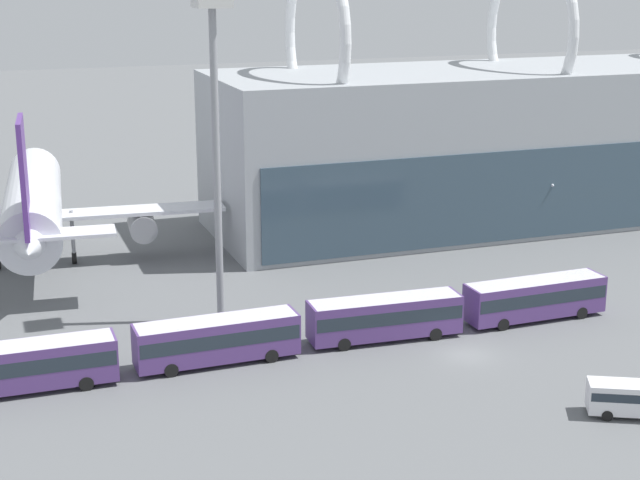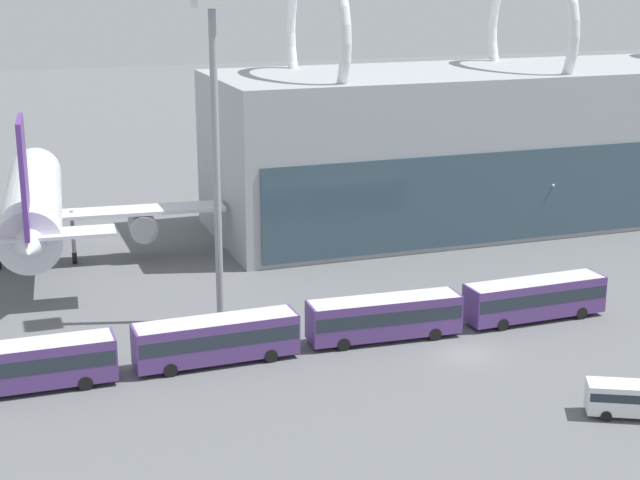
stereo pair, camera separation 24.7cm
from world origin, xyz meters
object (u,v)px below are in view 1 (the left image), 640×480
shuttle_bus_0 (27,364)px  service_van_foreground (632,397)px  shuttle_bus_3 (535,296)px  shuttle_bus_1 (217,338)px  shuttle_bus_2 (385,315)px  airliner_at_gate_near (32,205)px  airliner_at_gate_far (493,155)px  floodlight_mast (215,113)px

shuttle_bus_0 → service_van_foreground: (35.90, -16.98, -0.64)m
shuttle_bus_0 → shuttle_bus_3: (39.55, 0.46, 0.00)m
shuttle_bus_1 → shuttle_bus_2: bearing=-0.3°
shuttle_bus_0 → shuttle_bus_1: 13.19m
shuttle_bus_1 → airliner_at_gate_near: bearing=108.4°
airliner_at_gate_far → shuttle_bus_2: bearing=150.1°
shuttle_bus_2 → service_van_foreground: (9.53, -17.47, -0.64)m
airliner_at_gate_far → shuttle_bus_1: size_ratio=3.09×
airliner_at_gate_far → shuttle_bus_1: (-43.22, -37.25, -3.90)m
airliner_at_gate_near → shuttle_bus_2: airliner_at_gate_near is taller
airliner_at_gate_near → shuttle_bus_1: bearing=-155.7°
airliner_at_gate_far → shuttle_bus_0: airliner_at_gate_far is taller
shuttle_bus_1 → floodlight_mast: floodlight_mast is taller
airliner_at_gate_near → shuttle_bus_3: size_ratio=3.04×
shuttle_bus_2 → floodlight_mast: (-10.78, 8.36, 14.86)m
floodlight_mast → airliner_at_gate_near: bearing=121.1°
service_van_foreground → shuttle_bus_1: bearing=-10.3°
service_van_foreground → floodlight_mast: bearing=-24.8°
airliner_at_gate_far → floodlight_mast: 51.11m
airliner_at_gate_near → service_van_foreground: bearing=-139.9°
shuttle_bus_2 → service_van_foreground: bearing=-58.2°
shuttle_bus_2 → shuttle_bus_3: (13.18, -0.03, 0.00)m
shuttle_bus_3 → floodlight_mast: bearing=159.5°
shuttle_bus_2 → service_van_foreground: shuttle_bus_2 is taller
shuttle_bus_1 → service_van_foreground: (22.71, -17.32, -0.64)m
floodlight_mast → shuttle_bus_2: bearing=-37.8°
airliner_at_gate_far → shuttle_bus_0: bearing=132.8°
shuttle_bus_1 → shuttle_bus_2: size_ratio=0.99×
airliner_at_gate_near → shuttle_bus_2: size_ratio=3.02×
airliner_at_gate_near → shuttle_bus_2: bearing=-136.4°
airliner_at_gate_near → floodlight_mast: bearing=-143.9°
airliner_at_gate_near → airliner_at_gate_far: airliner_at_gate_near is taller
shuttle_bus_3 → floodlight_mast: (-23.96, 8.39, 14.86)m
shuttle_bus_0 → shuttle_bus_2: size_ratio=0.99×
shuttle_bus_0 → shuttle_bus_2: (26.37, 0.48, 0.00)m
airliner_at_gate_near → floodlight_mast: floodlight_mast is taller
shuttle_bus_1 → shuttle_bus_3: bearing=-0.7°
shuttle_bus_0 → service_van_foreground: bearing=-25.0°
shuttle_bus_1 → airliner_at_gate_far: bearing=39.8°
shuttle_bus_2 → airliner_at_gate_far: bearing=54.2°
airliner_at_gate_far → shuttle_bus_2: size_ratio=3.06×
shuttle_bus_0 → shuttle_bus_1: (13.18, 0.33, 0.00)m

